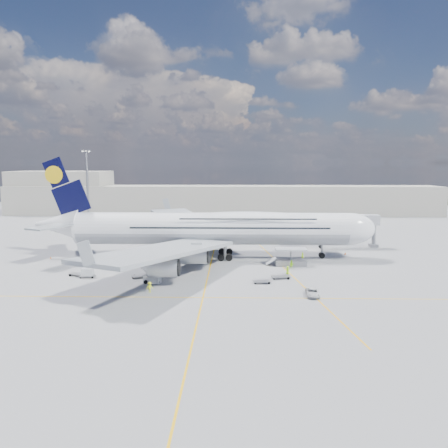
{
  "coord_description": "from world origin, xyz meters",
  "views": [
    {
      "loc": [
        4.99,
        -87.94,
        21.56
      ],
      "look_at": [
        2.75,
        8.0,
        8.07
      ],
      "focal_mm": 35.0,
      "sensor_mm": 36.0,
      "label": 1
    }
  ],
  "objects_px": {
    "cone_wing_right_inner": "(146,268)",
    "jet_bridge": "(333,222)",
    "dolly_row_a": "(77,274)",
    "crew_wing": "(151,275)",
    "crew_loader": "(292,265)",
    "cone_wing_right_outer": "(146,279)",
    "catering_truck_inner": "(163,235)",
    "service_van": "(313,293)",
    "cone_nose": "(345,253)",
    "cone_tail": "(51,258)",
    "cone_wing_left_outer": "(187,240)",
    "cone_wing_left_inner": "(177,250)",
    "catering_truck_outer": "(181,226)",
    "dolly_nose_near": "(262,281)",
    "dolly_nose_far": "(281,277)",
    "airliner": "(213,228)",
    "dolly_row_c": "(154,265)",
    "cargo_loader": "(290,259)",
    "dolly_row_b": "(140,276)",
    "crew_nose": "(303,256)",
    "crew_tug": "(150,287)",
    "crew_van": "(288,270)",
    "light_mast": "(88,190)",
    "baggage_tug": "(152,279)"
  },
  "relations": [
    {
      "from": "dolly_row_c",
      "to": "service_van",
      "type": "bearing_deg",
      "value": -54.56
    },
    {
      "from": "airliner",
      "to": "cone_tail",
      "type": "height_order",
      "value": "airliner"
    },
    {
      "from": "light_mast",
      "to": "cone_tail",
      "type": "relative_size",
      "value": 51.47
    },
    {
      "from": "crew_wing",
      "to": "cone_wing_right_inner",
      "type": "bearing_deg",
      "value": 14.63
    },
    {
      "from": "baggage_tug",
      "to": "crew_wing",
      "type": "xyz_separation_m",
      "value": [
        -0.8,
        2.89,
        -0.03
      ]
    },
    {
      "from": "jet_bridge",
      "to": "service_van",
      "type": "xyz_separation_m",
      "value": [
        -11.99,
        -39.85,
        -6.25
      ]
    },
    {
      "from": "baggage_tug",
      "to": "crew_tug",
      "type": "height_order",
      "value": "baggage_tug"
    },
    {
      "from": "cargo_loader",
      "to": "cone_wing_left_inner",
      "type": "relative_size",
      "value": 13.95
    },
    {
      "from": "catering_truck_inner",
      "to": "cone_wing_left_inner",
      "type": "bearing_deg",
      "value": -51.95
    },
    {
      "from": "catering_truck_inner",
      "to": "crew_nose",
      "type": "relative_size",
      "value": 4.5
    },
    {
      "from": "dolly_row_c",
      "to": "dolly_nose_near",
      "type": "xyz_separation_m",
      "value": [
        21.76,
        -11.71,
        -0.0
      ]
    },
    {
      "from": "cone_wing_right_inner",
      "to": "crew_wing",
      "type": "bearing_deg",
      "value": -71.12
    },
    {
      "from": "crew_tug",
      "to": "catering_truck_inner",
      "type": "bearing_deg",
      "value": 72.09
    },
    {
      "from": "cone_nose",
      "to": "cone_wing_right_inner",
      "type": "relative_size",
      "value": 0.92
    },
    {
      "from": "cone_wing_right_inner",
      "to": "jet_bridge",
      "type": "bearing_deg",
      "value": 28.0
    },
    {
      "from": "crew_loader",
      "to": "crew_van",
      "type": "relative_size",
      "value": 1.13
    },
    {
      "from": "dolly_nose_far",
      "to": "dolly_nose_near",
      "type": "height_order",
      "value": "dolly_nose_far"
    },
    {
      "from": "dolly_row_c",
      "to": "cone_tail",
      "type": "height_order",
      "value": "cone_tail"
    },
    {
      "from": "crew_wing",
      "to": "crew_van",
      "type": "height_order",
      "value": "crew_van"
    },
    {
      "from": "crew_loader",
      "to": "cone_wing_right_outer",
      "type": "xyz_separation_m",
      "value": [
        -28.13,
        -8.72,
        -0.68
      ]
    },
    {
      "from": "dolly_row_a",
      "to": "crew_wing",
      "type": "relative_size",
      "value": 2.07
    },
    {
      "from": "dolly_nose_far",
      "to": "crew_van",
      "type": "bearing_deg",
      "value": 54.05
    },
    {
      "from": "airliner",
      "to": "cone_wing_right_inner",
      "type": "xyz_separation_m",
      "value": [
        -13.21,
        -11.8,
        -6.57
      ]
    },
    {
      "from": "baggage_tug",
      "to": "dolly_nose_near",
      "type": "bearing_deg",
      "value": 15.96
    },
    {
      "from": "airliner",
      "to": "crew_tug",
      "type": "relative_size",
      "value": 43.06
    },
    {
      "from": "jet_bridge",
      "to": "cone_wing_left_outer",
      "type": "xyz_separation_m",
      "value": [
        -37.84,
        10.32,
        -6.61
      ]
    },
    {
      "from": "service_van",
      "to": "cone_wing_right_outer",
      "type": "bearing_deg",
      "value": 165.64
    },
    {
      "from": "cone_tail",
      "to": "jet_bridge",
      "type": "bearing_deg",
      "value": 10.99
    },
    {
      "from": "crew_nose",
      "to": "catering_truck_inner",
      "type": "bearing_deg",
      "value": 140.38
    },
    {
      "from": "cargo_loader",
      "to": "cone_wing_right_outer",
      "type": "height_order",
      "value": "cargo_loader"
    },
    {
      "from": "dolly_nose_near",
      "to": "cone_wing_right_outer",
      "type": "distance_m",
      "value": 21.51
    },
    {
      "from": "dolly_row_c",
      "to": "cone_wing_left_inner",
      "type": "xyz_separation_m",
      "value": [
        2.7,
        16.39,
        -0.06
      ]
    },
    {
      "from": "cargo_loader",
      "to": "dolly_nose_near",
      "type": "height_order",
      "value": "cargo_loader"
    },
    {
      "from": "dolly_row_a",
      "to": "service_van",
      "type": "xyz_separation_m",
      "value": [
        43.03,
        -12.11,
        0.26
      ]
    },
    {
      "from": "dolly_row_a",
      "to": "dolly_nose_near",
      "type": "relative_size",
      "value": 1.02
    },
    {
      "from": "airliner",
      "to": "cone_nose",
      "type": "relative_size",
      "value": 138.26
    },
    {
      "from": "cone_wing_right_outer",
      "to": "cone_tail",
      "type": "xyz_separation_m",
      "value": [
        -25.24,
        17.58,
        -0.01
      ]
    },
    {
      "from": "catering_truck_inner",
      "to": "crew_loader",
      "type": "relative_size",
      "value": 3.98
    },
    {
      "from": "airliner",
      "to": "cone_nose",
      "type": "xyz_separation_m",
      "value": [
        31.12,
        4.11,
        -6.59
      ]
    },
    {
      "from": "crew_loader",
      "to": "cone_wing_right_outer",
      "type": "relative_size",
      "value": 3.57
    },
    {
      "from": "dolly_row_b",
      "to": "crew_tug",
      "type": "xyz_separation_m",
      "value": [
        3.76,
        -9.49,
        0.6
      ]
    },
    {
      "from": "dolly_row_c",
      "to": "cone_wing_right_outer",
      "type": "height_order",
      "value": "cone_wing_right_outer"
    },
    {
      "from": "cone_nose",
      "to": "cone_tail",
      "type": "bearing_deg",
      "value": -174.9
    },
    {
      "from": "dolly_row_b",
      "to": "service_van",
      "type": "bearing_deg",
      "value": -43.75
    },
    {
      "from": "cone_wing_left_inner",
      "to": "catering_truck_outer",
      "type": "bearing_deg",
      "value": 94.84
    },
    {
      "from": "dolly_nose_far",
      "to": "airliner",
      "type": "bearing_deg",
      "value": 118.79
    },
    {
      "from": "dolly_row_c",
      "to": "cone_nose",
      "type": "height_order",
      "value": "cone_nose"
    },
    {
      "from": "jet_bridge",
      "to": "cone_wing_right_inner",
      "type": "height_order",
      "value": "jet_bridge"
    },
    {
      "from": "dolly_nose_far",
      "to": "crew_loader",
      "type": "distance_m",
      "value": 7.79
    },
    {
      "from": "catering_truck_outer",
      "to": "airliner",
      "type": "bearing_deg",
      "value": -73.19
    }
  ]
}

